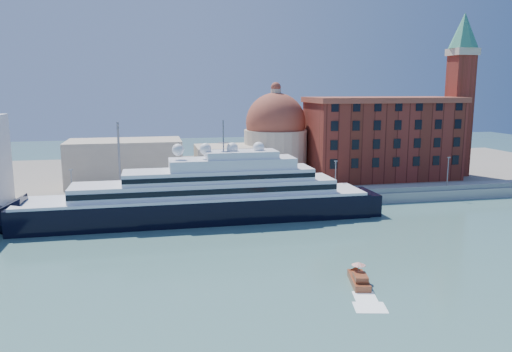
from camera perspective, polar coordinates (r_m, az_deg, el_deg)
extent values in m
plane|color=#3D6A65|center=(85.76, -2.56, -8.92)|extent=(400.00, 400.00, 0.00)
cube|color=gray|center=(117.83, -5.31, -3.04)|extent=(180.00, 10.00, 2.50)
cube|color=slate|center=(157.88, -7.09, 0.19)|extent=(260.00, 72.00, 2.00)
cube|color=slate|center=(113.06, -5.06, -2.63)|extent=(180.00, 0.10, 1.20)
cube|color=black|center=(106.61, -6.69, -4.01)|extent=(73.69, 11.34, 6.14)
cone|color=black|center=(110.18, -27.24, -4.62)|extent=(9.45, 11.34, 11.34)
cube|color=black|center=(115.86, 11.79, -3.11)|extent=(5.67, 10.39, 5.67)
cube|color=white|center=(105.86, -6.72, -2.27)|extent=(71.80, 11.53, 0.57)
cube|color=white|center=(105.69, -5.72, -1.33)|extent=(54.79, 9.45, 2.83)
cube|color=black|center=(101.09, -5.42, -1.85)|extent=(54.79, 0.15, 1.13)
cube|color=white|center=(105.54, -4.22, 0.14)|extent=(39.68, 8.50, 2.46)
cube|color=white|center=(105.58, -2.71, 1.45)|extent=(26.45, 7.56, 2.27)
cube|color=white|center=(105.63, -1.71, 2.50)|extent=(15.12, 6.61, 1.51)
cylinder|color=slate|center=(104.57, -3.76, 4.59)|extent=(0.28, 0.28, 6.61)
sphere|color=white|center=(103.92, -8.91, 2.99)|extent=(2.46, 2.46, 2.46)
sphere|color=white|center=(104.38, -5.80, 3.09)|extent=(2.46, 2.46, 2.46)
sphere|color=white|center=(105.15, -2.73, 3.18)|extent=(2.46, 2.46, 2.46)
sphere|color=white|center=(106.21, 0.30, 3.26)|extent=(2.46, 2.46, 2.46)
cube|color=white|center=(105.13, -22.01, -5.71)|extent=(13.01, 4.75, 1.72)
cube|color=white|center=(104.34, -20.90, -4.96)|extent=(4.38, 2.83, 1.29)
cube|color=maroon|center=(74.93, 11.66, -11.68)|extent=(3.75, 7.15, 1.14)
cube|color=maroon|center=(73.54, 11.85, -11.31)|extent=(2.41, 3.18, 0.91)
cylinder|color=slate|center=(74.94, 11.62, -10.51)|extent=(0.07, 0.07, 1.82)
cone|color=red|center=(74.59, 11.65, -9.78)|extent=(2.04, 2.04, 0.45)
cube|color=maroon|center=(148.00, 14.19, 3.99)|extent=(42.00, 18.00, 22.00)
cube|color=brown|center=(147.29, 14.38, 8.45)|extent=(43.00, 19.00, 1.50)
cube|color=maroon|center=(159.57, 22.09, 6.33)|extent=(6.00, 6.00, 35.00)
cube|color=beige|center=(159.66, 22.54, 12.96)|extent=(7.00, 7.00, 2.00)
cone|color=#418F6D|center=(160.15, 22.69, 15.10)|extent=(8.40, 8.40, 10.00)
cylinder|color=beige|center=(143.69, 2.23, 2.51)|extent=(18.00, 18.00, 14.00)
sphere|color=brown|center=(142.78, 2.26, 6.09)|extent=(17.00, 17.00, 17.00)
cylinder|color=beige|center=(142.45, 2.28, 9.31)|extent=(3.00, 3.00, 3.00)
cube|color=beige|center=(139.23, -3.16, 1.43)|extent=(18.00, 14.00, 10.00)
cube|color=beige|center=(139.60, -14.73, 1.55)|extent=(30.00, 16.00, 12.00)
cylinder|color=slate|center=(114.29, -20.28, -1.35)|extent=(0.24, 0.24, 8.00)
cube|color=slate|center=(113.59, -20.41, 0.68)|extent=(0.80, 0.30, 0.25)
cylinder|color=slate|center=(113.83, -5.18, -0.80)|extent=(0.24, 0.24, 8.00)
cube|color=slate|center=(113.13, -5.21, 1.24)|extent=(0.80, 0.30, 0.25)
cylinder|color=slate|center=(121.04, 9.06, -0.23)|extent=(0.24, 0.24, 8.00)
cube|color=slate|center=(120.38, 9.12, 1.69)|extent=(0.80, 0.30, 0.25)
cylinder|color=slate|center=(134.71, 21.06, 0.26)|extent=(0.24, 0.24, 8.00)
cube|color=slate|center=(134.12, 21.17, 1.98)|extent=(0.80, 0.30, 0.25)
cylinder|color=slate|center=(114.39, -15.34, 1.47)|extent=(0.50, 0.50, 18.00)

